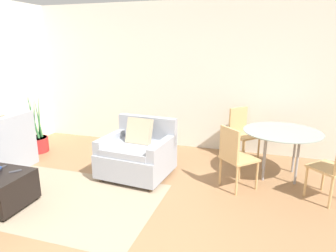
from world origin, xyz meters
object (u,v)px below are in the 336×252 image
(potted_plant, at_px, (37,140))
(dining_chair_far_left, at_px, (241,130))
(tv_remote_primary, at_px, (1,168))
(tv_remote_secondary, at_px, (15,171))
(armchair, at_px, (138,154))
(dining_table, at_px, (282,136))
(dining_chair_near_left, at_px, (235,154))

(potted_plant, xyz_separation_m, dining_chair_far_left, (3.71, 0.83, 0.29))
(tv_remote_primary, xyz_separation_m, tv_remote_secondary, (0.26, -0.03, 0.00))
(tv_remote_secondary, height_order, dining_chair_far_left, dining_chair_far_left)
(armchair, relative_size, potted_plant, 0.93)
(potted_plant, distance_m, dining_table, 4.36)
(tv_remote_secondary, height_order, dining_chair_near_left, dining_chair_near_left)
(dining_chair_far_left, bearing_deg, tv_remote_primary, -139.08)
(tv_remote_primary, xyz_separation_m, dining_table, (3.47, 1.83, 0.21))
(potted_plant, height_order, dining_table, potted_plant)
(tv_remote_primary, bearing_deg, potted_plant, 117.80)
(tv_remote_secondary, relative_size, dining_table, 0.12)
(potted_plant, bearing_deg, dining_chair_near_left, -6.64)
(dining_table, relative_size, dining_chair_near_left, 1.27)
(tv_remote_secondary, xyz_separation_m, dining_table, (3.21, 1.86, 0.21))
(tv_remote_secondary, distance_m, dining_table, 3.72)
(armchair, height_order, tv_remote_secondary, armchair)
(tv_remote_secondary, distance_m, dining_chair_near_left, 2.86)
(tv_remote_secondary, xyz_separation_m, dining_chair_near_left, (2.58, 1.23, 0.08))
(dining_table, height_order, dining_chair_near_left, dining_chair_near_left)
(dining_chair_near_left, bearing_deg, armchair, 178.97)
(potted_plant, relative_size, dining_chair_far_left, 1.28)
(tv_remote_secondary, distance_m, dining_chair_far_left, 3.59)
(tv_remote_primary, bearing_deg, tv_remote_secondary, -6.42)
(dining_table, bearing_deg, dining_chair_near_left, -135.00)
(dining_chair_far_left, bearing_deg, armchair, -139.80)
(dining_chair_near_left, relative_size, dining_chair_far_left, 1.00)
(armchair, bearing_deg, dining_table, 16.11)
(dining_table, bearing_deg, tv_remote_secondary, -149.87)
(tv_remote_secondary, bearing_deg, dining_chair_near_left, 25.55)
(dining_chair_near_left, xyz_separation_m, dining_chair_far_left, (0.00, 1.26, 0.00))
(potted_plant, bearing_deg, tv_remote_secondary, -55.96)
(dining_chair_far_left, bearing_deg, tv_remote_secondary, -135.97)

